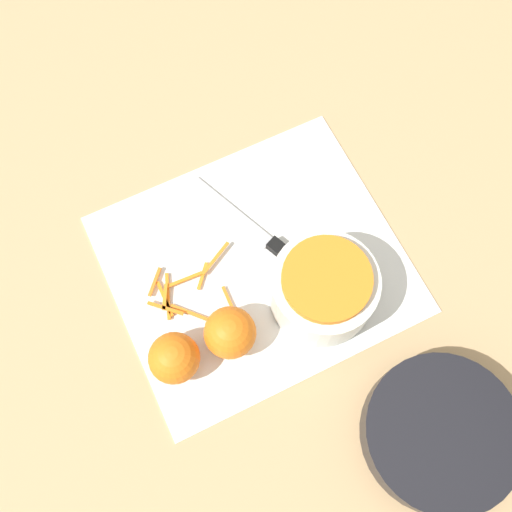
# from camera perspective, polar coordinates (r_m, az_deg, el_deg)

# --- Properties ---
(ground_plane) EXTENTS (4.00, 4.00, 0.00)m
(ground_plane) POSITION_cam_1_polar(r_m,az_deg,el_deg) (0.91, 0.00, -0.78)
(ground_plane) COLOR tan
(cutting_board) EXTENTS (0.43, 0.38, 0.01)m
(cutting_board) POSITION_cam_1_polar(r_m,az_deg,el_deg) (0.91, 0.00, -0.72)
(cutting_board) COLOR silver
(cutting_board) RESTS_ON ground_plane
(bowl_speckled) EXTENTS (0.15, 0.15, 0.09)m
(bowl_speckled) POSITION_cam_1_polar(r_m,az_deg,el_deg) (0.85, 6.47, -3.03)
(bowl_speckled) COLOR silver
(bowl_speckled) RESTS_ON cutting_board
(bowl_dark) EXTENTS (0.21, 0.21, 0.05)m
(bowl_dark) POSITION_cam_1_polar(r_m,az_deg,el_deg) (0.87, 17.11, -15.82)
(bowl_dark) COLOR black
(bowl_dark) RESTS_ON ground_plane
(knife) EXTENTS (0.12, 0.24, 0.02)m
(knife) POSITION_cam_1_polar(r_m,az_deg,el_deg) (0.91, 1.81, 0.97)
(knife) COLOR black
(knife) RESTS_ON cutting_board
(orange_left) EXTENTS (0.07, 0.07, 0.07)m
(orange_left) POSITION_cam_1_polar(r_m,az_deg,el_deg) (0.84, -2.49, -7.31)
(orange_left) COLOR orange
(orange_left) RESTS_ON cutting_board
(orange_right) EXTENTS (0.07, 0.07, 0.07)m
(orange_right) POSITION_cam_1_polar(r_m,az_deg,el_deg) (0.84, -7.80, -9.61)
(orange_right) COLOR orange
(orange_right) RESTS_ON cutting_board
(peel_pile) EXTENTS (0.15, 0.13, 0.01)m
(peel_pile) POSITION_cam_1_polar(r_m,az_deg,el_deg) (0.90, -6.73, -3.43)
(peel_pile) COLOR orange
(peel_pile) RESTS_ON cutting_board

